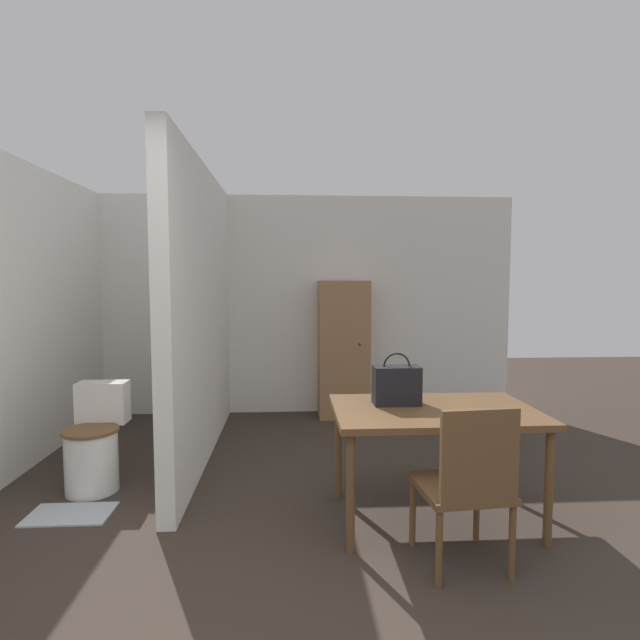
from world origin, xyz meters
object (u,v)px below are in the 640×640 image
at_px(toilet, 95,445).
at_px(wooden_cabinet, 343,349).
at_px(handbag, 396,385).
at_px(dining_table, 434,419).
at_px(wooden_chair, 467,482).
at_px(space_heater, 491,423).

xyz_separation_m(toilet, wooden_cabinet, (2.04, 1.85, 0.44)).
height_order(toilet, handbag, handbag).
xyz_separation_m(dining_table, wooden_chair, (0.02, -0.57, -0.18)).
height_order(handbag, space_heater, handbag).
relative_size(wooden_cabinet, space_heater, 3.68).
distance_m(wooden_chair, toilet, 2.66).
bearing_deg(space_heater, handbag, -132.32).
height_order(handbag, wooden_cabinet, wooden_cabinet).
distance_m(handbag, space_heater, 1.87).
relative_size(handbag, space_heater, 0.81).
xyz_separation_m(wooden_chair, toilet, (-2.37, 1.20, -0.16)).
xyz_separation_m(wooden_chair, handbag, (-0.23, 0.68, 0.38)).
bearing_deg(toilet, dining_table, -15.03).
bearing_deg(wooden_chair, space_heater, 59.02).
bearing_deg(wooden_chair, wooden_cabinet, 90.81).
bearing_deg(wooden_cabinet, dining_table, -82.84).
height_order(dining_table, space_heater, dining_table).
height_order(wooden_cabinet, space_heater, wooden_cabinet).
xyz_separation_m(dining_table, space_heater, (0.97, 1.41, -0.45)).
distance_m(wooden_chair, wooden_cabinet, 3.08).
height_order(toilet, space_heater, toilet).
relative_size(handbag, wooden_cabinet, 0.22).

